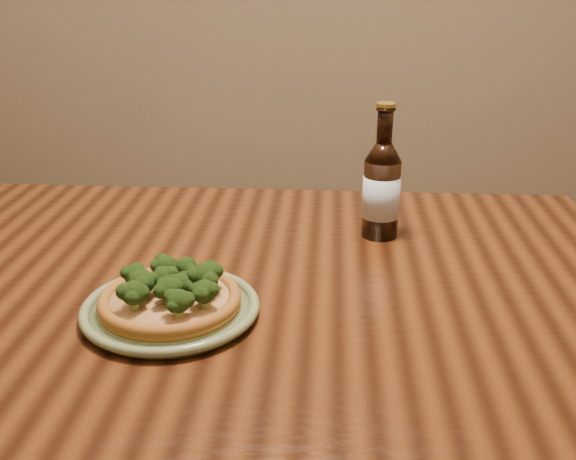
# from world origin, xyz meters

# --- Properties ---
(table) EXTENTS (1.60, 0.90, 0.75)m
(table) POSITION_xyz_m (0.00, 0.10, 0.66)
(table) COLOR #46230F
(table) RESTS_ON ground
(plate) EXTENTS (0.25, 0.25, 0.02)m
(plate) POSITION_xyz_m (0.08, -0.01, 0.76)
(plate) COLOR #6D7F57
(plate) RESTS_ON table
(pizza) EXTENTS (0.20, 0.20, 0.06)m
(pizza) POSITION_xyz_m (0.08, -0.01, 0.78)
(pizza) COLOR #905A20
(pizza) RESTS_ON plate
(beer_bottle) EXTENTS (0.07, 0.07, 0.24)m
(beer_bottle) POSITION_xyz_m (0.39, 0.30, 0.84)
(beer_bottle) COLOR black
(beer_bottle) RESTS_ON table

